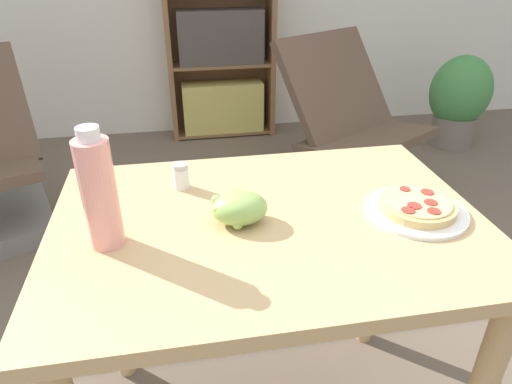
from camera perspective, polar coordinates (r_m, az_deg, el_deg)
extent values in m
cube|color=tan|center=(1.08, 1.55, -4.05)|extent=(1.01, 0.71, 0.03)
cylinder|color=tan|center=(1.55, -17.55, -11.61)|extent=(0.06, 0.06, 0.74)
cylinder|color=tan|center=(1.66, 14.62, -8.23)|extent=(0.06, 0.06, 0.74)
cylinder|color=white|center=(1.15, 19.35, -2.30)|extent=(0.24, 0.24, 0.01)
cylinder|color=#DBB26B|center=(1.14, 19.47, -1.65)|extent=(0.18, 0.18, 0.02)
cylinder|color=#EACC7A|center=(1.14, 19.57, -1.13)|extent=(0.16, 0.16, 0.00)
cylinder|color=#A83328|center=(1.18, 20.62, 0.00)|extent=(0.03, 0.03, 0.00)
cylinder|color=#A83328|center=(1.10, 21.35, -2.23)|extent=(0.03, 0.03, 0.00)
cylinder|color=#A83328|center=(1.09, 18.48, -2.18)|extent=(0.03, 0.03, 0.00)
cylinder|color=#A83328|center=(1.11, 19.17, -1.62)|extent=(0.03, 0.03, 0.00)
cylinder|color=#A83328|center=(1.18, 18.11, 0.37)|extent=(0.03, 0.03, 0.00)
cylinder|color=#A83328|center=(1.14, 20.99, -1.21)|extent=(0.03, 0.03, 0.00)
ellipsoid|color=#93BC5B|center=(1.04, -2.07, -2.03)|extent=(0.13, 0.10, 0.07)
sphere|color=#93BC5B|center=(1.02, -4.80, -2.20)|extent=(0.02, 0.02, 0.02)
sphere|color=#93BC5B|center=(1.06, -0.50, -2.71)|extent=(0.03, 0.03, 0.03)
sphere|color=#93BC5B|center=(1.06, -1.18, -0.50)|extent=(0.02, 0.02, 0.02)
sphere|color=#93BC5B|center=(1.05, -1.18, -2.74)|extent=(0.02, 0.02, 0.02)
sphere|color=#93BC5B|center=(1.07, -1.88, -2.11)|extent=(0.03, 0.03, 0.03)
sphere|color=#93BC5B|center=(1.02, 0.13, -2.47)|extent=(0.02, 0.02, 0.02)
sphere|color=#93BC5B|center=(1.05, -1.45, -1.67)|extent=(0.03, 0.03, 0.03)
sphere|color=#93BC5B|center=(1.02, -2.31, -4.04)|extent=(0.02, 0.02, 0.02)
sphere|color=#93BC5B|center=(1.05, -4.94, -1.03)|extent=(0.03, 0.03, 0.03)
cylinder|color=pink|center=(0.98, -18.97, -0.32)|extent=(0.07, 0.07, 0.24)
cylinder|color=white|center=(0.92, -20.28, 6.86)|extent=(0.04, 0.04, 0.03)
cylinder|color=white|center=(1.20, -9.34, 1.70)|extent=(0.04, 0.04, 0.06)
cylinder|color=#B7B7BC|center=(1.19, -9.47, 3.19)|extent=(0.04, 0.04, 0.01)
cube|color=slate|center=(2.84, 12.36, 1.09)|extent=(0.81, 0.79, 0.10)
cube|color=brown|center=(2.65, 13.59, 6.32)|extent=(0.84, 0.77, 0.14)
cube|color=brown|center=(2.77, 9.91, 12.99)|extent=(0.79, 0.69, 0.55)
cube|color=brown|center=(3.45, -11.07, 19.36)|extent=(0.04, 0.25, 1.60)
cube|color=brown|center=(3.52, 1.88, 20.04)|extent=(0.04, 0.25, 1.60)
cube|color=brown|center=(3.58, -4.76, 20.11)|extent=(0.78, 0.01, 1.60)
cube|color=brown|center=(3.67, -4.07, 7.72)|extent=(0.71, 0.24, 0.02)
cube|color=#CCBC5B|center=(3.58, -4.14, 10.55)|extent=(0.61, 0.17, 0.37)
cube|color=brown|center=(3.51, -4.37, 15.64)|extent=(0.71, 0.24, 0.02)
cube|color=#4C423D|center=(3.45, -4.46, 18.75)|extent=(0.61, 0.17, 0.37)
cylinder|color=#70665B|center=(3.70, 23.32, 7.16)|extent=(0.30, 0.30, 0.23)
ellipsoid|color=#428442|center=(3.62, 24.22, 11.40)|extent=(0.44, 0.37, 0.50)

